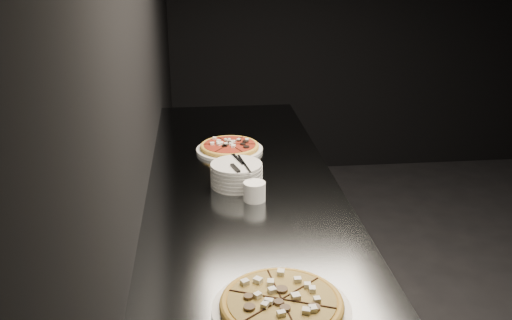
{
  "coord_description": "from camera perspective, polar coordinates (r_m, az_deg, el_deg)",
  "views": [
    {
      "loc": [
        -2.3,
        -1.95,
        1.81
      ],
      "look_at": [
        -2.08,
        0.08,
        1.02
      ],
      "focal_mm": 40.0,
      "sensor_mm": 36.0,
      "label": 1
    }
  ],
  "objects": [
    {
      "name": "wall_left",
      "position": [
        2.01,
        -11.91,
        8.88
      ],
      "size": [
        0.02,
        5.0,
        2.8
      ],
      "primitive_type": "cube",
      "color": "black",
      "rests_on": "floor"
    },
    {
      "name": "cutlery",
      "position": [
        2.17,
        -1.74,
        -0.44
      ],
      "size": [
        0.06,
        0.21,
        0.01
      ],
      "rotation": [
        0.0,
        0.0,
        0.27
      ],
      "color": "silver",
      "rests_on": "plate_stack"
    },
    {
      "name": "plate_stack",
      "position": [
        2.2,
        -1.97,
        -1.44
      ],
      "size": [
        0.2,
        0.2,
        0.09
      ],
      "color": "silver",
      "rests_on": "counter"
    },
    {
      "name": "pizza_tomato",
      "position": [
        2.57,
        -2.65,
        1.27
      ],
      "size": [
        0.3,
        0.3,
        0.03
      ],
      "rotation": [
        0.0,
        0.0,
        -0.1
      ],
      "color": "silver",
      "rests_on": "counter"
    },
    {
      "name": "ramekin",
      "position": [
        2.08,
        -0.15,
        -3.1
      ],
      "size": [
        0.08,
        0.08,
        0.07
      ],
      "color": "white",
      "rests_on": "counter"
    },
    {
      "name": "counter",
      "position": [
        2.38,
        -1.01,
        -13.45
      ],
      "size": [
        0.74,
        2.44,
        0.92
      ],
      "color": "#56595C",
      "rests_on": "floor"
    },
    {
      "name": "pizza_mushroom",
      "position": [
        1.49,
        2.58,
        -14.34
      ],
      "size": [
        0.41,
        0.41,
        0.04
      ],
      "rotation": [
        0.0,
        0.0,
        -0.39
      ],
      "color": "silver",
      "rests_on": "counter"
    }
  ]
}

